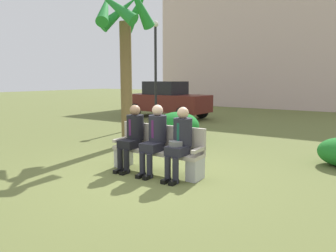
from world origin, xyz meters
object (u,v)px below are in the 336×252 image
Objects in this scene: seated_man_middle at (155,136)px; street_lamp at (156,63)px; parked_car_near at (167,100)px; palm_tree_tall at (124,31)px; seated_man_right at (180,139)px; park_bench at (158,150)px; shrub_near_bench at (178,125)px; building_backdrop at (287,42)px; seated_man_left at (132,134)px.

street_lamp is at bearing 124.62° from seated_man_middle.
palm_tree_tall is at bearing -67.78° from parked_car_near.
palm_tree_tall reaches higher than parked_car_near.
parked_car_near is (-4.51, 7.47, 0.11)m from seated_man_middle.
street_lamp is at bearing -70.08° from parked_car_near.
seated_man_right is at bearing -51.73° from street_lamp.
street_lamp is (-3.80, 5.50, 1.69)m from seated_man_middle.
palm_tree_tall reaches higher than street_lamp.
shrub_near_bench is at bearing 114.39° from park_bench.
park_bench is 6.87m from street_lamp.
building_backdrop reaches higher than shrub_near_bench.
street_lamp is (-3.79, 5.37, 2.00)m from park_bench.
seated_man_middle is (0.54, 0.00, 0.01)m from seated_man_left.
parked_car_near is (-3.97, 7.47, 0.12)m from seated_man_left.
seated_man_right is 3.95m from palm_tree_tall.
seated_man_left is 3.34m from shrub_near_bench.
seated_man_left is 0.54m from seated_man_middle.
shrub_near_bench is (-1.40, 3.08, -0.01)m from park_bench.
parked_car_near is (-5.06, 7.48, 0.12)m from seated_man_right.
palm_tree_tall reaches higher than seated_man_right.
shrub_near_bench is at bearing -53.94° from parked_car_near.
building_backdrop is (-0.30, 15.44, 3.99)m from shrub_near_bench.
seated_man_middle is (0.01, -0.12, 0.31)m from park_bench.
parked_car_near reaches higher than seated_man_left.
seated_man_left is 6.62m from street_lamp.
seated_man_middle is 8.73m from parked_car_near.
park_bench is 19.02m from building_backdrop.
seated_man_left is at bearing 179.75° from seated_man_right.
parked_car_near is at bearing 118.00° from seated_man_left.
seated_man_right is at bearing -0.77° from seated_man_middle.
palm_tree_tall reaches higher than park_bench.
street_lamp reaches higher than seated_man_right.
park_bench is at bearing -54.83° from street_lamp.
shrub_near_bench is 0.08× the size of building_backdrop.
building_backdrop reaches higher than palm_tree_tall.
seated_man_middle is at bearing -84.77° from building_backdrop.
seated_man_middle reaches higher than park_bench.
seated_man_middle is 0.55m from seated_man_right.
palm_tree_tall is 3.29× the size of shrub_near_bench.
palm_tree_tall is (-2.15, 1.60, 2.59)m from park_bench.
building_backdrop is (-1.17, 18.65, 3.68)m from seated_man_left.
street_lamp is at bearing 136.18° from shrub_near_bench.
parked_car_near is at bearing 109.92° from street_lamp.
park_bench is 1.45× the size of seated_man_right.
seated_man_middle is 0.08× the size of building_backdrop.
park_bench is at bearing 94.48° from seated_man_middle.
park_bench is at bearing 13.57° from seated_man_left.
street_lamp reaches higher than parked_car_near.
seated_man_right is (1.09, -0.00, 0.00)m from seated_man_left.
street_lamp is 13.46m from building_backdrop.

